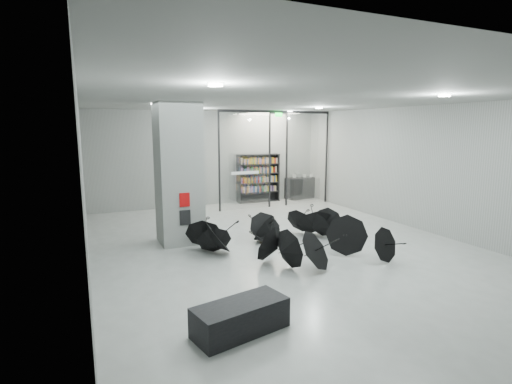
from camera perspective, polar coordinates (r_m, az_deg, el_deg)
name	(u,v)px	position (r m, az deg, el deg)	size (l,w,h in m)	color
room	(290,145)	(10.32, 4.95, 6.79)	(14.00, 14.02, 4.01)	gray
column	(179,174)	(11.37, -11.23, 2.62)	(1.20, 1.20, 4.00)	slate
fire_cabinet	(185,200)	(10.87, -10.39, -1.13)	(0.28, 0.04, 0.38)	#A50A07
info_panel	(185,218)	(10.97, -10.32, -3.69)	(0.30, 0.03, 0.42)	black
exit_sign	(279,115)	(16.12, 3.34, 11.21)	(0.30, 0.06, 0.15)	#0CE533
glass_partition	(276,155)	(16.33, 2.94, 5.44)	(5.06, 0.08, 4.00)	silver
bench	(240,317)	(6.68, -2.28, -17.84)	(1.56, 0.67, 0.50)	black
bookshelf	(259,178)	(17.46, 0.37, 2.05)	(1.95, 0.39, 2.14)	black
shop_counter	(302,188)	(18.60, 6.78, 0.64)	(1.65, 0.66, 0.99)	black
umbrella_cluster	(286,240)	(10.69, 4.41, -6.96)	(5.07, 4.07, 1.27)	black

